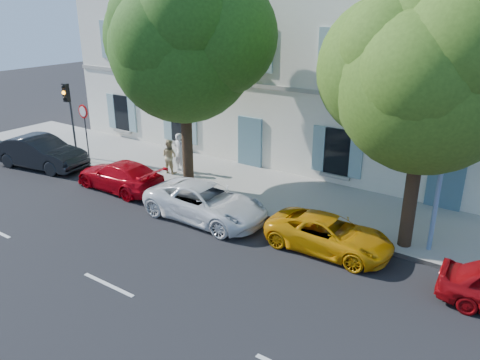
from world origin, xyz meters
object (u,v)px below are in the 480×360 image
Objects in this scene: traffic_light at (68,105)px; pedestrian_b at (169,156)px; car_dark_sedan at (40,152)px; pedestrian_a at (180,152)px; tree_right at (427,84)px; car_white_coupe at (206,202)px; car_red_coupe at (120,176)px; car_yellow_supercar at (329,234)px; road_sign at (84,121)px; tree_left at (183,49)px; street_lamp at (448,122)px.

traffic_light is 5.95m from pedestrian_b.
pedestrian_a is (6.13, 3.14, 0.28)m from car_dark_sedan.
pedestrian_a is at bearing 173.16° from tree_right.
car_white_coupe is (10.13, -0.01, -0.11)m from car_dark_sedan.
tree_right is 2.17× the size of traffic_light.
traffic_light is at bearing 8.07° from pedestrian_b.
traffic_light is (-4.96, 1.43, 2.21)m from car_red_coupe.
road_sign reaches higher than car_yellow_supercar.
tree_left is (2.45, 1.59, 5.20)m from car_red_coupe.
traffic_light is 6.23m from pedestrian_a.
pedestrian_a is at bearing -120.70° from pedestrian_b.
tree_left is 3.09× the size of road_sign.
car_white_coupe is 8.85m from road_sign.
tree_left is at bearing 2.33° from road_sign.
pedestrian_b is at bearing 167.90° from car_red_coupe.
car_dark_sedan is 6.47m from pedestrian_b.
tree_right is 15.60m from road_sign.
car_white_coupe is 0.54× the size of tree_left.
traffic_light is 2.05× the size of pedestrian_a.
car_red_coupe is at bearing 78.03° from pedestrian_a.
car_red_coupe is at bearing -16.12° from traffic_light.
car_red_coupe is 1.05× the size of car_yellow_supercar.
car_red_coupe is 0.58× the size of street_lamp.
pedestrian_a is at bearing 71.66° from car_yellow_supercar.
pedestrian_a is at bearing 140.77° from tree_left.
car_dark_sedan is 5.31m from car_red_coupe.
tree_right reaches higher than car_red_coupe.
car_red_coupe is 0.90× the size of car_white_coupe.
street_lamp reaches higher than traffic_light.
street_lamp is (16.02, 0.30, 2.11)m from road_sign.
traffic_light is (-7.41, -0.16, -2.99)m from tree_left.
road_sign is at bearing 12.14° from pedestrian_b.
tree_right is 2.82× the size of road_sign.
car_white_coupe is at bearing -10.35° from road_sign.
car_dark_sedan is at bearing -173.96° from street_lamp.
road_sign is 4.65m from pedestrian_b.
pedestrian_b is (-1.88, 0.88, -4.89)m from tree_left.
tree_left is at bearing 144.53° from pedestrian_a.
traffic_light is (-16.49, -0.20, -2.48)m from tree_right.
pedestrian_a is (4.57, 1.58, -1.15)m from road_sign.
street_lamp is 4.06× the size of pedestrian_a.
tree_left reaches higher than tree_right.
road_sign is (-13.28, 1.17, 1.64)m from car_yellow_supercar.
road_sign reaches higher than pedestrian_a.
street_lamp is at bearing -93.88° from car_dark_sedan.
pedestrian_a is (-10.71, 1.28, -4.26)m from tree_right.
car_white_coupe is at bearing -9.64° from traffic_light.
street_lamp reaches higher than car_white_coupe.
tree_left is at bearing 152.48° from pedestrian_b.
traffic_light is at bearing 80.33° from car_white_coupe.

